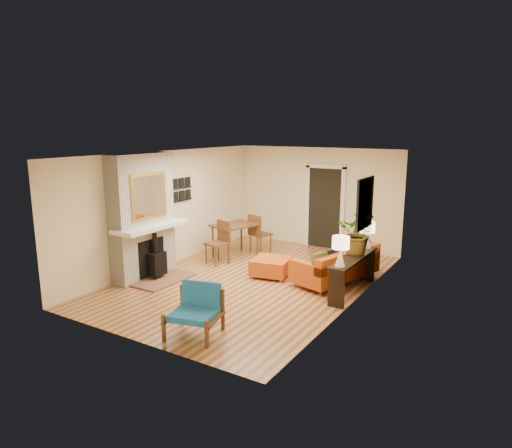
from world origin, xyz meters
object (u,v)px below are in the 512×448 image
object	(u,v)px
console_table	(354,264)
lamp_far	(367,232)
blue_chair	(197,307)
ottoman	(271,266)
houseplant	(358,233)
lamp_near	(341,248)
dining_table	(237,231)
sofa	(339,266)

from	to	relation	value
console_table	lamp_far	size ratio (longest dim) A/B	3.43
blue_chair	ottoman	bearing A→B (deg)	97.26
blue_chair	houseplant	bearing A→B (deg)	65.21
ottoman	houseplant	distance (m)	2.05
console_table	lamp_near	world-z (taller)	lamp_near
blue_chair	dining_table	world-z (taller)	dining_table
blue_chair	lamp_near	bearing A→B (deg)	56.47
ottoman	blue_chair	size ratio (longest dim) A/B	0.99
lamp_far	blue_chair	bearing A→B (deg)	-111.69
console_table	houseplant	xyz separation A→B (m)	(-0.01, 0.21, 0.57)
dining_table	lamp_near	distance (m)	3.63
lamp_near	houseplant	distance (m)	0.93
lamp_near	console_table	bearing A→B (deg)	90.00
sofa	lamp_far	bearing A→B (deg)	27.65
sofa	ottoman	bearing A→B (deg)	-162.71
sofa	console_table	world-z (taller)	sofa
sofa	ottoman	distance (m)	1.42
dining_table	blue_chair	bearing A→B (deg)	-64.79
dining_table	lamp_near	world-z (taller)	lamp_near
dining_table	lamp_near	size ratio (longest dim) A/B	3.50
blue_chair	console_table	size ratio (longest dim) A/B	0.48
console_table	ottoman	bearing A→B (deg)	178.06
ottoman	lamp_far	world-z (taller)	lamp_far
blue_chair	dining_table	xyz separation A→B (m)	(-1.78, 3.78, 0.23)
ottoman	lamp_far	bearing A→B (deg)	20.15
blue_chair	sofa	bearing A→B (deg)	74.02
console_table	houseplant	world-z (taller)	houseplant
lamp_near	lamp_far	size ratio (longest dim) A/B	1.00
houseplant	lamp_near	bearing A→B (deg)	-89.38
blue_chair	lamp_near	world-z (taller)	lamp_near
sofa	console_table	xyz separation A→B (m)	(0.48, -0.48, 0.24)
dining_table	console_table	distance (m)	3.35
ottoman	blue_chair	distance (m)	3.01
sofa	lamp_near	distance (m)	1.49
console_table	lamp_far	xyz separation A→B (m)	(0.00, 0.73, 0.49)
ottoman	dining_table	world-z (taller)	dining_table
sofa	blue_chair	xyz separation A→B (m)	(-0.97, -3.40, 0.08)
lamp_far	dining_table	bearing A→B (deg)	177.70
console_table	lamp_near	distance (m)	0.87
sofa	dining_table	size ratio (longest dim) A/B	1.12
sofa	console_table	size ratio (longest dim) A/B	1.14
dining_table	lamp_near	bearing A→B (deg)	-26.19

